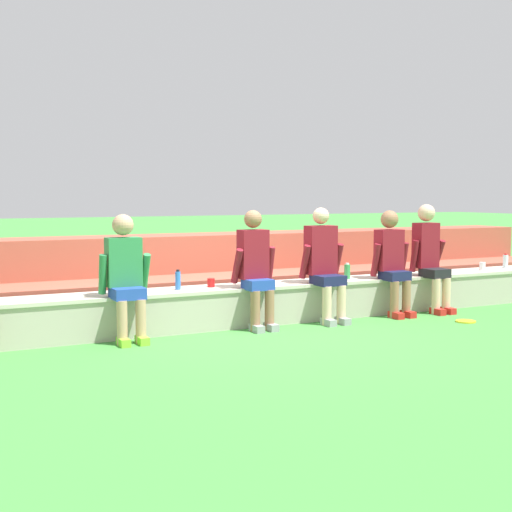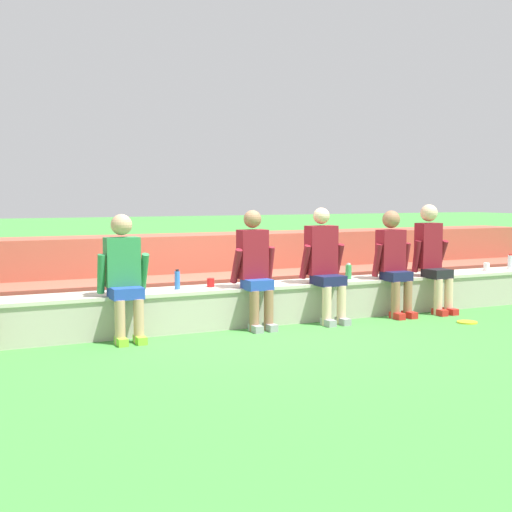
# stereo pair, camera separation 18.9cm
# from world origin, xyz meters

# --- Properties ---
(ground_plane) EXTENTS (80.00, 80.00, 0.00)m
(ground_plane) POSITION_xyz_m (0.00, 0.00, 0.00)
(ground_plane) COLOR #428E3D
(stone_seating_wall) EXTENTS (9.50, 0.57, 0.47)m
(stone_seating_wall) POSITION_xyz_m (0.00, 0.27, 0.25)
(stone_seating_wall) COLOR #B7AF9E
(stone_seating_wall) RESTS_ON ground
(brick_bleachers) EXTENTS (11.22, 1.60, 1.00)m
(brick_bleachers) POSITION_xyz_m (0.00, 1.62, 0.42)
(brick_bleachers) COLOR #AB5540
(brick_bleachers) RESTS_ON ground
(person_left_of_center) EXTENTS (0.54, 0.53, 1.34)m
(person_left_of_center) POSITION_xyz_m (-1.56, -0.03, 0.72)
(person_left_of_center) COLOR tan
(person_left_of_center) RESTS_ON ground
(person_center) EXTENTS (0.51, 0.50, 1.37)m
(person_center) POSITION_xyz_m (-0.02, -0.01, 0.72)
(person_center) COLOR #996B4C
(person_center) RESTS_ON ground
(person_right_of_center) EXTENTS (0.55, 0.56, 1.39)m
(person_right_of_center) POSITION_xyz_m (0.92, 0.00, 0.73)
(person_right_of_center) COLOR beige
(person_right_of_center) RESTS_ON ground
(person_far_right) EXTENTS (0.52, 0.51, 1.35)m
(person_far_right) POSITION_xyz_m (1.94, -0.01, 0.72)
(person_far_right) COLOR #996B4C
(person_far_right) RESTS_ON ground
(person_rightmost_edge) EXTENTS (0.49, 0.59, 1.42)m
(person_rightmost_edge) POSITION_xyz_m (2.58, 0.02, 0.75)
(person_rightmost_edge) COLOR beige
(person_rightmost_edge) RESTS_ON ground
(water_bottle_near_right) EXTENTS (0.06, 0.06, 0.23)m
(water_bottle_near_right) POSITION_xyz_m (-0.87, 0.27, 0.58)
(water_bottle_near_right) COLOR blue
(water_bottle_near_right) RESTS_ON stone_seating_wall
(water_bottle_center_gap) EXTENTS (0.08, 0.08, 0.20)m
(water_bottle_center_gap) POSITION_xyz_m (1.43, 0.25, 0.57)
(water_bottle_center_gap) COLOR green
(water_bottle_center_gap) RESTS_ON stone_seating_wall
(water_bottle_near_left) EXTENTS (0.07, 0.07, 0.22)m
(water_bottle_near_left) POSITION_xyz_m (4.24, 0.30, 0.57)
(water_bottle_near_left) COLOR silver
(water_bottle_near_left) RESTS_ON stone_seating_wall
(plastic_cup_right_end) EXTENTS (0.08, 0.08, 0.12)m
(plastic_cup_right_end) POSITION_xyz_m (3.72, 0.23, 0.53)
(plastic_cup_right_end) COLOR white
(plastic_cup_right_end) RESTS_ON stone_seating_wall
(plastic_cup_middle) EXTENTS (0.09, 0.09, 0.10)m
(plastic_cup_middle) POSITION_xyz_m (-0.45, 0.30, 0.52)
(plastic_cup_middle) COLOR red
(plastic_cup_middle) RESTS_ON stone_seating_wall
(frisbee) EXTENTS (0.24, 0.24, 0.02)m
(frisbee) POSITION_xyz_m (2.45, -0.82, 0.01)
(frisbee) COLOR yellow
(frisbee) RESTS_ON ground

